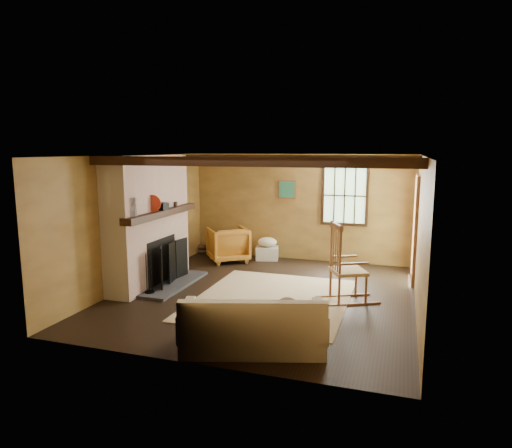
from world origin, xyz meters
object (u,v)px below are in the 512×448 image
at_px(rocking_chair, 346,268).
at_px(laundry_basket, 267,253).
at_px(armchair, 228,244).
at_px(sofa, 254,330).
at_px(fireplace, 150,226).

distance_m(rocking_chair, laundry_basket, 3.17).
bearing_deg(armchair, sofa, 78.27).
height_order(fireplace, laundry_basket, fireplace).
height_order(fireplace, armchair, fireplace).
bearing_deg(rocking_chair, fireplace, 64.74).
distance_m(laundry_basket, armchair, 0.93).
bearing_deg(laundry_basket, armchair, -153.15).
xyz_separation_m(fireplace, armchair, (0.74, 2.06, -0.72)).
bearing_deg(sofa, rocking_chair, 52.25).
bearing_deg(sofa, fireplace, 124.92).
height_order(fireplace, rocking_chair, fireplace).
distance_m(fireplace, sofa, 3.59).
bearing_deg(fireplace, sofa, -38.21).
distance_m(fireplace, armchair, 2.30).
xyz_separation_m(rocking_chair, sofa, (-0.86, -2.25, -0.30)).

